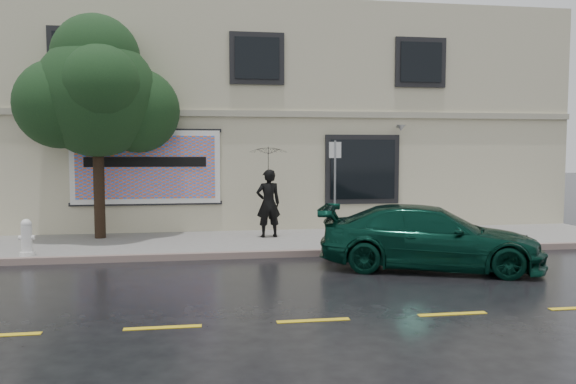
{
  "coord_description": "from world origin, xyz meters",
  "views": [
    {
      "loc": [
        -1.62,
        -11.54,
        2.55
      ],
      "look_at": [
        0.49,
        2.2,
        1.5
      ],
      "focal_mm": 35.0,
      "sensor_mm": 36.0,
      "label": 1
    }
  ],
  "objects": [
    {
      "name": "sign_pole",
      "position": [
        1.91,
        3.13,
        1.73
      ],
      "size": [
        0.33,
        0.06,
        2.64
      ],
      "rotation": [
        0.0,
        0.0,
        -0.08
      ],
      "color": "gray",
      "rests_on": "sidewalk"
    },
    {
      "name": "curb",
      "position": [
        0.0,
        1.5,
        0.07
      ],
      "size": [
        20.0,
        0.18,
        0.16
      ],
      "primitive_type": "cube",
      "color": "slate",
      "rests_on": "ground"
    },
    {
      "name": "pedestrian",
      "position": [
        0.17,
        3.64,
        1.08
      ],
      "size": [
        0.74,
        0.55,
        1.86
      ],
      "primitive_type": "imported",
      "rotation": [
        0.0,
        0.0,
        3.3
      ],
      "color": "black",
      "rests_on": "sidewalk"
    },
    {
      "name": "umbrella",
      "position": [
        0.17,
        3.64,
        2.42
      ],
      "size": [
        1.31,
        1.31,
        0.81
      ],
      "primitive_type": "imported",
      "rotation": [
        0.0,
        0.0,
        -0.22
      ],
      "color": "black",
      "rests_on": "pedestrian"
    },
    {
      "name": "street_tree",
      "position": [
        -4.38,
        4.2,
        3.95
      ],
      "size": [
        3.23,
        3.23,
        5.43
      ],
      "color": "#302215",
      "rests_on": "sidewalk"
    },
    {
      "name": "building",
      "position": [
        0.0,
        9.0,
        3.5
      ],
      "size": [
        20.0,
        8.12,
        7.0
      ],
      "color": "beige",
      "rests_on": "ground"
    },
    {
      "name": "car",
      "position": [
        3.19,
        -0.25,
        0.68
      ],
      "size": [
        5.07,
        3.53,
        1.35
      ],
      "primitive_type": "imported",
      "rotation": [
        0.0,
        0.0,
        1.22
      ],
      "color": "#072D22",
      "rests_on": "ground"
    },
    {
      "name": "fire_hydrant",
      "position": [
        -5.57,
        1.8,
        0.56
      ],
      "size": [
        0.34,
        0.32,
        0.84
      ],
      "rotation": [
        0.0,
        0.0,
        0.04
      ],
      "color": "silver",
      "rests_on": "sidewalk"
    },
    {
      "name": "ground",
      "position": [
        0.0,
        0.0,
        0.0
      ],
      "size": [
        90.0,
        90.0,
        0.0
      ],
      "primitive_type": "plane",
      "color": "black",
      "rests_on": "ground"
    },
    {
      "name": "road_marking",
      "position": [
        0.0,
        -3.5,
        0.01
      ],
      "size": [
        19.0,
        0.12,
        0.01
      ],
      "primitive_type": "cube",
      "color": "gold",
      "rests_on": "ground"
    },
    {
      "name": "sidewalk",
      "position": [
        0.0,
        3.25,
        0.07
      ],
      "size": [
        20.0,
        3.5,
        0.15
      ],
      "primitive_type": "cube",
      "color": "gray",
      "rests_on": "ground"
    },
    {
      "name": "billboard",
      "position": [
        -3.2,
        4.92,
        2.05
      ],
      "size": [
        4.3,
        0.16,
        2.2
      ],
      "color": "white",
      "rests_on": "ground"
    }
  ]
}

